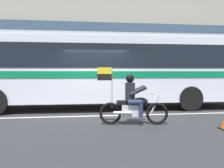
{
  "coord_description": "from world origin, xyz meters",
  "views": [
    {
      "loc": [
        -0.44,
        -8.78,
        1.63
      ],
      "look_at": [
        0.59,
        -0.4,
        1.18
      ],
      "focal_mm": 35.61,
      "sensor_mm": 36.0,
      "label": 1
    }
  ],
  "objects": [
    {
      "name": "fire_hydrant",
      "position": [
        -0.61,
        4.27,
        0.52
      ],
      "size": [
        0.22,
        0.3,
        0.75
      ],
      "color": "#4C8C3F",
      "rests_on": "sidewalk_curb"
    },
    {
      "name": "transit_bus",
      "position": [
        0.27,
        1.19,
        1.88
      ],
      "size": [
        13.35,
        2.71,
        3.22
      ],
      "color": "silver",
      "rests_on": "ground_plane"
    },
    {
      "name": "motorcycle_with_rider",
      "position": [
        1.04,
        -2.08,
        0.67
      ],
      "size": [
        2.18,
        0.67,
        1.78
      ],
      "color": "black",
      "rests_on": "ground_plane"
    },
    {
      "name": "office_building_facade",
      "position": [
        0.0,
        7.39,
        6.34
      ],
      "size": [
        28.0,
        0.89,
        12.66
      ],
      "color": "gray",
      "rests_on": "ground_plane"
    },
    {
      "name": "ground_plane",
      "position": [
        0.0,
        0.0,
        0.0
      ],
      "size": [
        60.0,
        60.0,
        0.0
      ],
      "primitive_type": "plane",
      "color": "#2B2B2D"
    },
    {
      "name": "sidewalk_curb",
      "position": [
        0.0,
        5.1,
        0.07
      ],
      "size": [
        28.0,
        3.8,
        0.15
      ],
      "primitive_type": "cube",
      "color": "#B7B2A8",
      "rests_on": "ground_plane"
    },
    {
      "name": "lane_center_stripe",
      "position": [
        0.0,
        -0.6,
        0.0
      ],
      "size": [
        26.6,
        0.14,
        0.01
      ],
      "primitive_type": "cube",
      "color": "silver",
      "rests_on": "ground_plane"
    }
  ]
}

